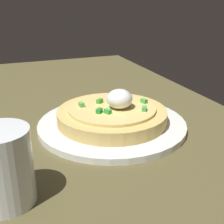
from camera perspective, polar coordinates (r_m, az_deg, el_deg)
The scene contains 4 objects.
dining_table at distance 59.03cm, azimuth -8.19°, elevation -5.05°, with size 129.30×73.56×3.46cm, color brown.
plate at distance 59.00cm, azimuth -0.00°, elevation -2.33°, with size 28.40×28.40×1.17cm, color white.
pizza at distance 58.12cm, azimuth 0.09°, elevation -0.34°, with size 20.96×20.96×6.61cm.
cup_near at distance 39.69cm, azimuth -19.73°, elevation -10.41°, with size 7.37×7.37×9.83cm.
Camera 1 is at (-51.65, 11.14, 28.04)cm, focal length 48.79 mm.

